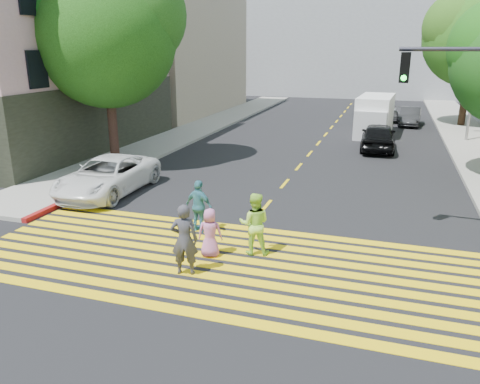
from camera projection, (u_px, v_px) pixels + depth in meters
The scene contains 20 objects.
ground at pixel (201, 284), 11.02m from camera, with size 120.00×120.00×0.00m, color black.
sidewalk_left at pixel (209, 125), 33.50m from camera, with size 3.00×40.00×0.15m, color gray.
curb_red at pixel (97, 187), 18.47m from camera, with size 0.20×8.00×0.16m, color maroon.
crosswalk at pixel (220, 262), 12.17m from camera, with size 13.40×5.30×0.01m.
lane_line at pixel (329, 131), 31.48m from camera, with size 0.12×34.40×0.01m.
building_left_pink at pixel (10, 63), 25.28m from camera, with size 12.10×14.10×11.00m.
building_left_tan at pixel (151, 52), 39.70m from camera, with size 12.00×16.00×10.00m, color tan.
backdrop_block at pixel (362, 42), 52.90m from camera, with size 30.00×8.00×12.00m, color gray.
tree_left at pixel (107, 29), 20.81m from camera, with size 8.13×8.03×9.13m.
tree_right_far at pixel (475, 32), 31.21m from camera, with size 8.06×7.85×9.44m.
pedestrian_man at pixel (184, 240), 11.28m from camera, with size 0.66×0.43×1.80m, color #37363E.
pedestrian_woman at pixel (254, 224), 12.44m from camera, with size 0.83×0.65×1.71m, color #AFEE4C.
pedestrian_child at pixel (210, 233), 12.34m from camera, with size 0.65×0.42×1.33m, color #BC669F.
pedestrian_extra at pixel (199, 206), 13.98m from camera, with size 0.94×0.39×1.60m, color teal.
white_sedan at pixel (108, 176), 17.75m from camera, with size 2.28×4.95×1.37m, color white.
dark_car_near at pixel (378, 136), 25.29m from camera, with size 1.78×4.41×1.50m, color black.
silver_car at pixel (384, 111), 36.17m from camera, with size 1.92×4.72×1.37m, color #A8A9AD.
dark_car_parked at pixel (410, 116), 33.56m from camera, with size 1.35×3.88×1.28m, color black.
white_van at pixel (374, 117), 29.61m from camera, with size 2.28×5.32×2.46m.
street_lamp at pixel (475, 53), 26.15m from camera, with size 1.99×0.24×8.82m.
Camera 1 is at (3.91, -9.13, 5.33)m, focal length 35.00 mm.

